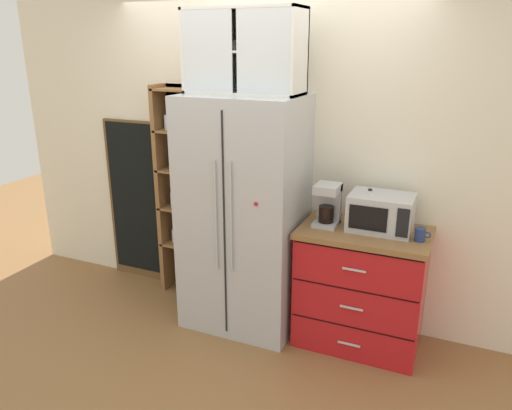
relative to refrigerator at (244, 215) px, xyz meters
name	(u,v)px	position (x,y,z in m)	size (l,w,h in m)	color
ground_plane	(244,319)	(0.00, -0.02, -0.91)	(10.61, 10.61, 0.00)	olive
wall_back_cream	(264,159)	(0.00, 0.38, 0.36)	(4.92, 0.10, 2.55)	silver
refrigerator	(244,215)	(0.00, 0.00, 0.00)	(0.88, 0.69, 1.83)	#B7BABF
pantry_shelf_column	(186,190)	(-0.70, 0.28, 0.04)	(0.48, 0.24, 1.86)	brown
counter_cabinet	(361,287)	(0.92, 0.05, -0.46)	(0.92, 0.59, 0.91)	red
microwave	(381,212)	(1.02, 0.10, 0.13)	(0.44, 0.33, 0.26)	#B7BABF
coffee_maker	(328,204)	(0.64, 0.06, 0.15)	(0.17, 0.20, 0.31)	#B7B7BC
mug_navy	(420,235)	(1.30, 0.00, 0.04)	(0.11, 0.07, 0.09)	navy
bottle_clear	(368,210)	(0.92, 0.13, 0.12)	(0.07, 0.07, 0.28)	silver
bottle_amber	(369,210)	(0.92, 0.14, 0.12)	(0.07, 0.07, 0.28)	brown
upper_cabinet	(246,52)	(0.00, 0.05, 1.20)	(0.85, 0.32, 0.58)	silver
chalkboard_menu	(137,201)	(-1.26, 0.31, -0.15)	(0.60, 0.04, 1.52)	brown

